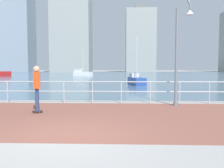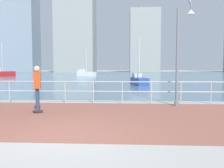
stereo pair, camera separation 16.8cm
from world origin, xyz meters
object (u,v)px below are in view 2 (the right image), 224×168
(sailboat_navy, at_px, (139,80))
(sailboat_teal, at_px, (2,73))
(lamppost, at_px, (181,45))
(sailboat_red, at_px, (86,73))
(skateboarder, at_px, (37,85))

(sailboat_navy, bearing_deg, sailboat_teal, 140.51)
(lamppost, distance_m, sailboat_navy, 13.41)
(sailboat_red, height_order, sailboat_navy, sailboat_red)
(lamppost, bearing_deg, sailboat_teal, 127.86)
(skateboarder, bearing_deg, lamppost, 17.88)
(skateboarder, height_order, sailboat_navy, sailboat_navy)
(sailboat_red, distance_m, sailboat_navy, 26.85)
(sailboat_red, xyz_separation_m, sailboat_teal, (-15.93, -4.07, 0.08))
(sailboat_red, bearing_deg, lamppost, -74.46)
(sailboat_red, xyz_separation_m, sailboat_navy, (9.56, -25.08, -0.08))
(lamppost, relative_size, sailboat_navy, 1.03)
(lamppost, height_order, sailboat_teal, sailboat_teal)
(lamppost, bearing_deg, sailboat_navy, 94.66)
(skateboarder, relative_size, sailboat_teal, 0.28)
(sailboat_red, bearing_deg, skateboarder, -83.18)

